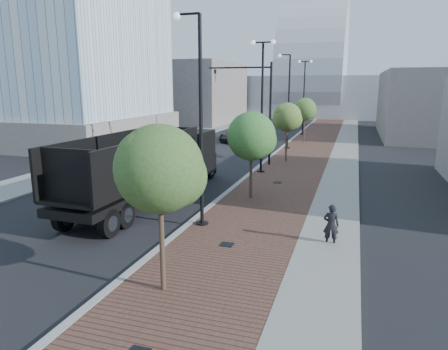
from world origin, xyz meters
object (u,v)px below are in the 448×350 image
(dump_truck, at_px, (166,166))
(dark_car_mid, at_px, (236,135))
(white_sedan, at_px, (165,173))
(pedestrian, at_px, (331,225))

(dump_truck, distance_m, dark_car_mid, 22.96)
(dark_car_mid, bearing_deg, dump_truck, -72.41)
(white_sedan, distance_m, pedestrian, 12.49)
(dump_truck, height_order, pedestrian, dump_truck)
(dump_truck, bearing_deg, white_sedan, 120.05)
(dump_truck, distance_m, white_sedan, 1.52)
(dump_truck, bearing_deg, pedestrian, -28.10)
(dump_truck, height_order, dark_car_mid, dump_truck)
(white_sedan, xyz_separation_m, pedestrian, (10.52, -6.74, -0.01))
(dump_truck, xyz_separation_m, pedestrian, (9.89, -5.59, -0.77))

